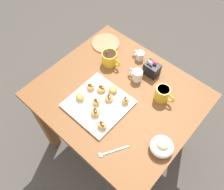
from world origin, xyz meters
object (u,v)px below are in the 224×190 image
object	(u,v)px
beignet_3	(91,87)
beignet_6	(126,101)
chocolate_sauce_pitcher	(140,55)
saucer_coral_left	(106,43)
beignet_2	(96,102)
ice_cream_bowl	(162,146)
pastry_plate_square	(98,104)
coffee_mug_mustard_right	(163,94)
beignet_4	(96,113)
beignet_8	(109,98)
beignet_1	(80,97)
beignet_0	(102,125)
sugar_caddy	(152,69)
dining_table	(118,107)
coffee_mug_mustard_left	(110,58)
cream_pitcher_white	(137,75)
beignet_5	(101,89)
beignet_7	(113,90)

from	to	relation	value
beignet_3	beignet_6	bearing A→B (deg)	16.54
chocolate_sauce_pitcher	saucer_coral_left	size ratio (longest dim) A/B	0.49
beignet_2	chocolate_sauce_pitcher	bearing A→B (deg)	94.80
ice_cream_bowl	beignet_3	world-z (taller)	ice_cream_bowl
pastry_plate_square	coffee_mug_mustard_right	world-z (taller)	coffee_mug_mustard_right
pastry_plate_square	beignet_4	bearing A→B (deg)	-56.16
beignet_8	beignet_1	bearing A→B (deg)	-140.38
coffee_mug_mustard_right	beignet_0	bearing A→B (deg)	-108.69
sugar_caddy	beignet_8	size ratio (longest dim) A/B	2.01
beignet_8	beignet_6	bearing A→B (deg)	29.84
beignet_4	beignet_1	bearing A→B (deg)	174.02
coffee_mug_mustard_right	dining_table	bearing A→B (deg)	-144.69
coffee_mug_mustard_left	beignet_8	xyz separation A→B (m)	(0.19, -0.21, -0.02)
chocolate_sauce_pitcher	beignet_2	distance (m)	0.44
dining_table	ice_cream_bowl	distance (m)	0.43
coffee_mug_mustard_right	beignet_8	size ratio (longest dim) A/B	2.26
beignet_4	cream_pitcher_white	bearing A→B (deg)	88.91
ice_cream_bowl	beignet_3	distance (m)	0.51
beignet_1	beignet_3	size ratio (longest dim) A/B	1.18
beignet_5	beignet_0	bearing A→B (deg)	-46.01
chocolate_sauce_pitcher	beignet_1	size ratio (longest dim) A/B	1.66
ice_cream_bowl	beignet_5	distance (m)	0.46
ice_cream_bowl	chocolate_sauce_pitcher	size ratio (longest dim) A/B	1.31
coffee_mug_mustard_left	ice_cream_bowl	distance (m)	0.63
ice_cream_bowl	beignet_2	xyz separation A→B (m)	(-0.42, -0.03, -0.01)
ice_cream_bowl	beignet_0	bearing A→B (deg)	-159.09
pastry_plate_square	dining_table	bearing A→B (deg)	73.47
beignet_2	sugar_caddy	bearing A→B (deg)	76.96
beignet_0	cream_pitcher_white	bearing A→B (deg)	100.41
saucer_coral_left	beignet_2	bearing A→B (deg)	-53.38
beignet_2	beignet_7	world-z (taller)	beignet_7
pastry_plate_square	saucer_coral_left	world-z (taller)	pastry_plate_square
dining_table	coffee_mug_mustard_left	distance (m)	0.31
beignet_4	beignet_8	distance (m)	0.12
pastry_plate_square	chocolate_sauce_pitcher	world-z (taller)	chocolate_sauce_pitcher
beignet_1	beignet_6	distance (m)	0.26
beignet_2	beignet_8	distance (m)	0.08
pastry_plate_square	saucer_coral_left	bearing A→B (deg)	127.72
beignet_2	beignet_4	size ratio (longest dim) A/B	0.87
cream_pitcher_white	chocolate_sauce_pitcher	bearing A→B (deg)	122.00
dining_table	beignet_0	xyz separation A→B (m)	(0.08, -0.22, 0.19)
pastry_plate_square	saucer_coral_left	size ratio (longest dim) A/B	1.67
coffee_mug_mustard_right	beignet_7	bearing A→B (deg)	-145.91
beignet_0	beignet_2	bearing A→B (deg)	145.78
chocolate_sauce_pitcher	beignet_5	size ratio (longest dim) A/B	1.67
dining_table	coffee_mug_mustard_right	world-z (taller)	coffee_mug_mustard_right
coffee_mug_mustard_right	beignet_1	world-z (taller)	coffee_mug_mustard_right
beignet_1	beignet_4	world-z (taller)	same
coffee_mug_mustard_left	beignet_2	bearing A→B (deg)	-61.30
pastry_plate_square	beignet_6	distance (m)	0.16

